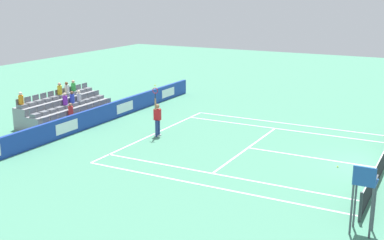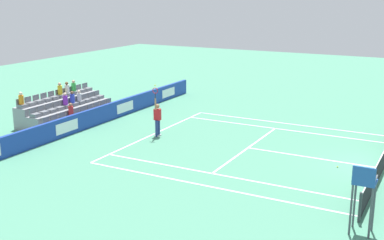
% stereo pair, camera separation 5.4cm
% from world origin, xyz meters
% --- Properties ---
extents(ground_plane, '(80.00, 80.00, 0.00)m').
position_xyz_m(ground_plane, '(0.00, 0.00, 0.00)').
color(ground_plane, '#47896B').
extents(line_baseline, '(10.97, 0.10, 0.01)m').
position_xyz_m(line_baseline, '(0.00, -11.89, 0.00)').
color(line_baseline, white).
rests_on(line_baseline, ground).
extents(line_service, '(8.23, 0.10, 0.01)m').
position_xyz_m(line_service, '(0.00, -6.40, 0.00)').
color(line_service, white).
rests_on(line_service, ground).
extents(line_centre_service, '(0.10, 6.40, 0.01)m').
position_xyz_m(line_centre_service, '(0.00, -3.20, 0.00)').
color(line_centre_service, white).
rests_on(line_centre_service, ground).
extents(line_singles_sideline_left, '(0.10, 11.89, 0.01)m').
position_xyz_m(line_singles_sideline_left, '(4.12, -5.95, 0.00)').
color(line_singles_sideline_left, white).
rests_on(line_singles_sideline_left, ground).
extents(line_singles_sideline_right, '(0.10, 11.89, 0.01)m').
position_xyz_m(line_singles_sideline_right, '(-4.12, -5.95, 0.00)').
color(line_singles_sideline_right, white).
rests_on(line_singles_sideline_right, ground).
extents(line_doubles_sideline_left, '(0.10, 11.89, 0.01)m').
position_xyz_m(line_doubles_sideline_left, '(5.49, -5.95, 0.00)').
color(line_doubles_sideline_left, white).
rests_on(line_doubles_sideline_left, ground).
extents(line_doubles_sideline_right, '(0.10, 11.89, 0.01)m').
position_xyz_m(line_doubles_sideline_right, '(-5.49, -5.95, 0.00)').
color(line_doubles_sideline_right, white).
rests_on(line_doubles_sideline_right, ground).
extents(line_centre_mark, '(0.10, 0.20, 0.01)m').
position_xyz_m(line_centre_mark, '(0.00, -11.79, 0.00)').
color(line_centre_mark, white).
rests_on(line_centre_mark, ground).
extents(sponsor_barrier, '(21.29, 0.22, 1.04)m').
position_xyz_m(sponsor_barrier, '(0.00, -15.89, 0.52)').
color(sponsor_barrier, '#193899').
rests_on(sponsor_barrier, ground).
extents(tennis_player, '(0.53, 0.38, 2.85)m').
position_xyz_m(tennis_player, '(0.37, -11.48, 0.99)').
color(tennis_player, navy).
rests_on(tennis_player, ground).
extents(umpire_chair, '(0.70, 0.70, 2.34)m').
position_xyz_m(umpire_chair, '(6.76, 0.18, 1.52)').
color(umpire_chair, '#474C54').
rests_on(umpire_chair, ground).
extents(stadium_stand, '(6.20, 2.85, 2.20)m').
position_xyz_m(stadium_stand, '(0.00, -18.21, 0.56)').
color(stadium_stand, gray).
rests_on(stadium_stand, ground).
extents(loose_tennis_ball, '(0.07, 0.07, 0.07)m').
position_xyz_m(loose_tennis_ball, '(0.80, -1.83, 0.03)').
color(loose_tennis_ball, '#D1E533').
rests_on(loose_tennis_ball, ground).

